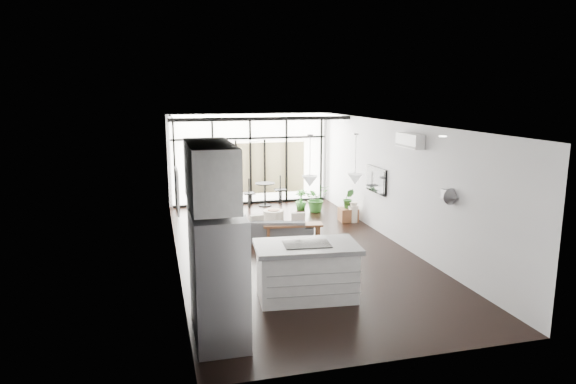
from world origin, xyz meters
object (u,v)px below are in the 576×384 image
sofa (276,226)px  milk_can (353,212)px  island (307,271)px  console_bench (293,233)px  tv (376,180)px  pouf (273,218)px  fridge (220,281)px

sofa → milk_can: (2.41, 1.13, -0.07)m
island → console_bench: bearing=84.5°
island → tv: 4.78m
sofa → console_bench: bearing=152.9°
island → sofa: bearing=90.8°
console_bench → pouf: bearing=101.7°
pouf → tv: bearing=-23.2°
sofa → console_bench: size_ratio=1.28×
pouf → milk_can: 2.19m
island → milk_can: bearing=65.3°
sofa → milk_can: size_ratio=3.22×
console_bench → pouf: console_bench is taller
fridge → pouf: (2.14, 5.98, -0.71)m
tv → fridge: bearing=-132.5°
island → console_bench: 3.26m
fridge → tv: fridge is taller
console_bench → milk_can: size_ratio=2.51×
console_bench → milk_can: bearing=42.1°
sofa → island: bearing=99.5°
fridge → pouf: size_ratio=3.45×
fridge → milk_can: fridge is taller
fridge → pouf: fridge is taller
island → sofa: (0.30, 3.48, -0.13)m
island → pouf: size_ratio=3.26×
fridge → milk_can: bearing=53.6°
pouf → milk_can: bearing=-2.8°
fridge → console_bench: size_ratio=1.33×
pouf → tv: size_ratio=0.49×
console_bench → island: bearing=-93.5°
island → fridge: 2.10m
sofa → tv: bearing=-161.1°
milk_can → tv: bearing=-77.2°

